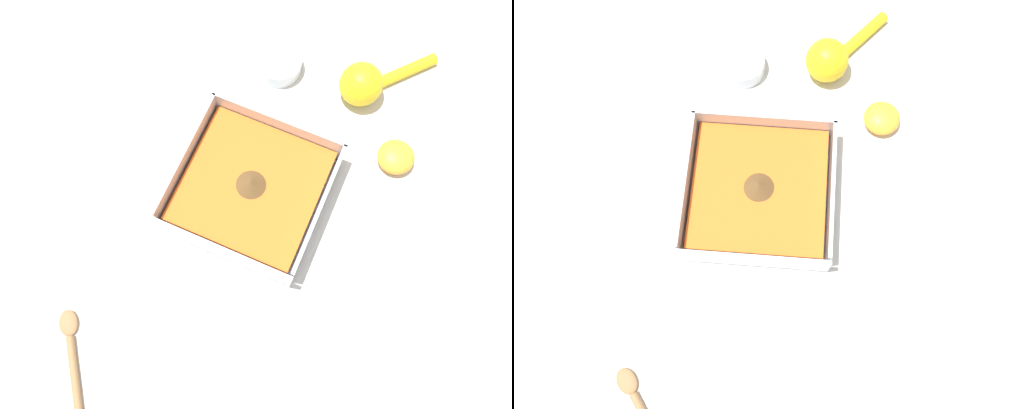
{
  "view_description": "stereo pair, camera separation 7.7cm",
  "coord_description": "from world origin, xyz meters",
  "views": [
    {
      "loc": [
        -0.1,
        0.24,
        0.77
      ],
      "look_at": [
        -0.0,
        0.02,
        0.03
      ],
      "focal_mm": 35.0,
      "sensor_mm": 36.0,
      "label": 1
    },
    {
      "loc": [
        -0.02,
        0.26,
        0.77
      ],
      "look_at": [
        -0.0,
        0.02,
        0.03
      ],
      "focal_mm": 35.0,
      "sensor_mm": 36.0,
      "label": 2
    }
  ],
  "objects": [
    {
      "name": "lemon_squeezer",
      "position": [
        -0.09,
        -0.25,
        0.03
      ],
      "size": [
        0.15,
        0.16,
        0.07
      ],
      "rotation": [
        0.0,
        0.0,
        0.86
      ],
      "color": "yellow",
      "rests_on": "ground_plane"
    },
    {
      "name": "lemon_half",
      "position": [
        -0.18,
        -0.15,
        0.02
      ],
      "size": [
        0.06,
        0.06,
        0.03
      ],
      "color": "orange",
      "rests_on": "ground_plane"
    },
    {
      "name": "ground_plane",
      "position": [
        0.0,
        0.0,
        0.0
      ],
      "size": [
        4.0,
        4.0,
        0.0
      ],
      "primitive_type": "plane",
      "color": "beige"
    },
    {
      "name": "spice_bowl",
      "position": [
        0.07,
        -0.23,
        0.01
      ],
      "size": [
        0.08,
        0.08,
        0.03
      ],
      "color": "silver",
      "rests_on": "ground_plane"
    },
    {
      "name": "square_dish",
      "position": [
        0.02,
        0.0,
        0.02
      ],
      "size": [
        0.23,
        0.23,
        0.07
      ],
      "color": "silver",
      "rests_on": "ground_plane"
    }
  ]
}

